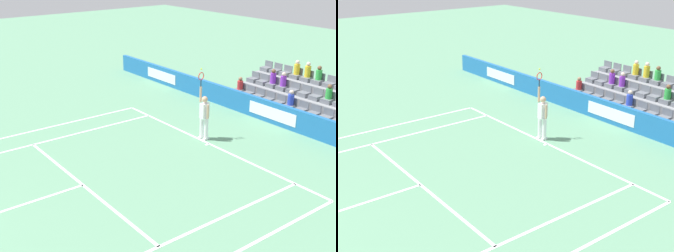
% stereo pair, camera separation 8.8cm
% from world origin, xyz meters
% --- Properties ---
extents(line_baseline, '(10.97, 0.10, 0.01)m').
position_xyz_m(line_baseline, '(0.00, -11.89, 0.00)').
color(line_baseline, white).
rests_on(line_baseline, ground).
extents(line_service, '(8.23, 0.10, 0.01)m').
position_xyz_m(line_service, '(0.00, -6.40, 0.00)').
color(line_service, white).
rests_on(line_service, ground).
extents(line_singles_sideline_left, '(0.10, 11.89, 0.01)m').
position_xyz_m(line_singles_sideline_left, '(4.12, -5.95, 0.00)').
color(line_singles_sideline_left, white).
rests_on(line_singles_sideline_left, ground).
extents(line_doubles_sideline_left, '(0.10, 11.89, 0.01)m').
position_xyz_m(line_doubles_sideline_left, '(5.49, -5.95, 0.00)').
color(line_doubles_sideline_left, white).
rests_on(line_doubles_sideline_left, ground).
extents(line_centre_mark, '(0.10, 0.20, 0.01)m').
position_xyz_m(line_centre_mark, '(0.00, -11.79, 0.00)').
color(line_centre_mark, white).
rests_on(line_centre_mark, ground).
extents(sponsor_barrier, '(23.99, 0.22, 0.96)m').
position_xyz_m(sponsor_barrier, '(-0.00, -15.62, 0.48)').
color(sponsor_barrier, '#1E66AD').
rests_on(sponsor_barrier, ground).
extents(tennis_player, '(0.53, 0.38, 2.85)m').
position_xyz_m(tennis_player, '(0.53, -12.05, 0.99)').
color(tennis_player, white).
rests_on(tennis_player, ground).
extents(stadium_stand, '(6.82, 2.85, 2.18)m').
position_xyz_m(stadium_stand, '(0.01, -17.93, 0.55)').
color(stadium_stand, gray).
rests_on(stadium_stand, ground).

